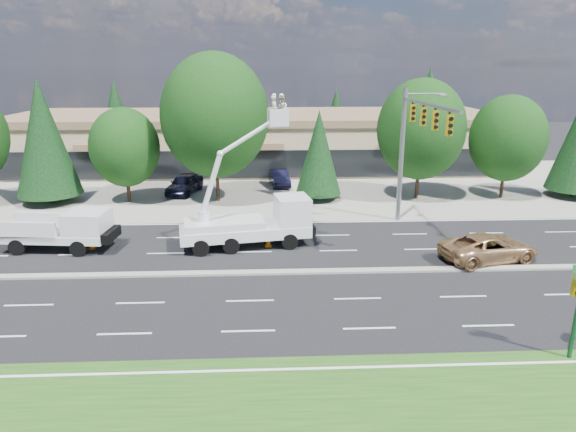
{
  "coord_description": "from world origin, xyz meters",
  "views": [
    {
      "loc": [
        0.78,
        -24.8,
        10.49
      ],
      "look_at": [
        2.01,
        2.38,
        2.4
      ],
      "focal_mm": 32.0,
      "sensor_mm": 36.0,
      "label": 1
    }
  ],
  "objects_px": {
    "bucket_truck": "(257,215)",
    "minivan": "(489,248)",
    "signal_mast": "(412,137)",
    "utility_pickup": "(64,234)"
  },
  "relations": [
    {
      "from": "minivan",
      "to": "bucket_truck",
      "type": "bearing_deg",
      "value": 62.96
    },
    {
      "from": "bucket_truck",
      "to": "minivan",
      "type": "xyz_separation_m",
      "value": [
        12.83,
        -3.03,
        -1.15
      ]
    },
    {
      "from": "utility_pickup",
      "to": "signal_mast",
      "type": "bearing_deg",
      "value": 13.98
    },
    {
      "from": "utility_pickup",
      "to": "minivan",
      "type": "xyz_separation_m",
      "value": [
        24.08,
        -2.86,
        -0.22
      ]
    },
    {
      "from": "bucket_truck",
      "to": "minivan",
      "type": "bearing_deg",
      "value": -23.01
    },
    {
      "from": "utility_pickup",
      "to": "bucket_truck",
      "type": "height_order",
      "value": "bucket_truck"
    },
    {
      "from": "signal_mast",
      "to": "minivan",
      "type": "distance_m",
      "value": 8.39
    },
    {
      "from": "signal_mast",
      "to": "utility_pickup",
      "type": "xyz_separation_m",
      "value": [
        -21.04,
        -2.89,
        -5.08
      ]
    },
    {
      "from": "bucket_truck",
      "to": "utility_pickup",
      "type": "bearing_deg",
      "value": 171.11
    },
    {
      "from": "signal_mast",
      "to": "bucket_truck",
      "type": "relative_size",
      "value": 1.14
    }
  ]
}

